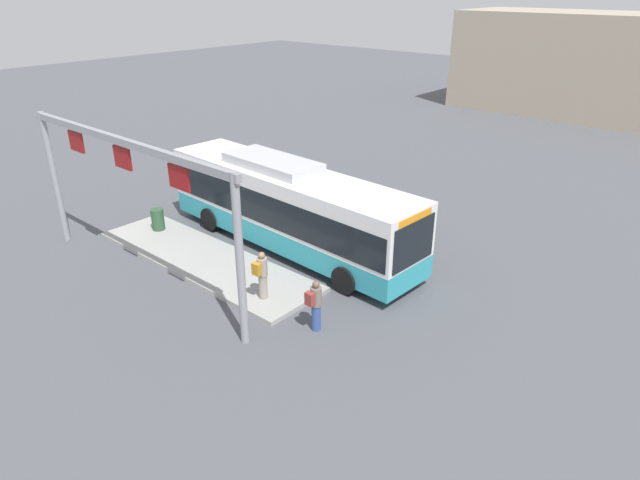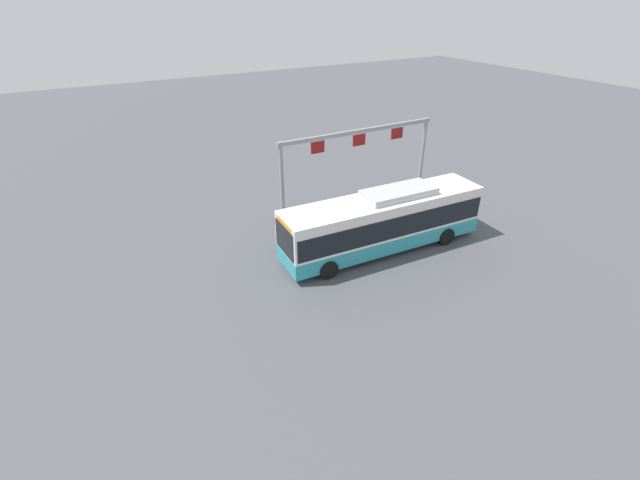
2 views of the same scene
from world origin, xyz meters
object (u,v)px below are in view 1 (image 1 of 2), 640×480
person_waiting_near (262,274)px  bus_main (289,204)px  person_boarding (315,304)px  trash_bin (158,219)px

person_waiting_near → bus_main: bearing=28.1°
bus_main → person_boarding: 5.96m
bus_main → person_boarding: size_ratio=7.00×
trash_bin → bus_main: bearing=27.5°
bus_main → trash_bin: size_ratio=12.98×
bus_main → trash_bin: 5.81m
person_waiting_near → trash_bin: 7.40m
person_boarding → trash_bin: size_ratio=1.86×
bus_main → person_boarding: bearing=-35.7°
person_boarding → trash_bin: bearing=86.7°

